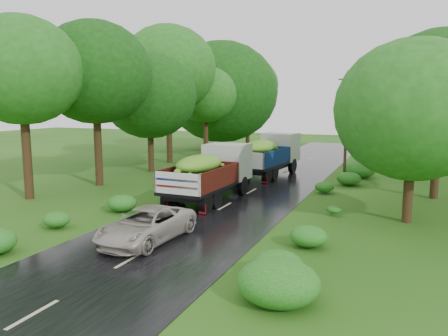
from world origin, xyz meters
The scene contains 10 objects.
ground centered at (0.00, 0.00, 0.00)m, with size 120.00×120.00×0.00m, color #1B4E10.
road centered at (0.00, 5.00, 0.01)m, with size 6.50×80.00×0.02m, color black.
road_lines centered at (0.00, 6.00, 0.02)m, with size 0.12×69.60×0.00m.
truck_near centered at (-1.22, 9.19, 1.57)m, with size 2.52×6.67×2.78m.
truck_far centered at (-0.67, 17.77, 1.62)m, with size 3.13×7.04×2.87m.
car centered at (-0.54, 1.86, 0.63)m, with size 2.02×4.37×1.21m, color #B3A99F.
utility_pole centered at (4.25, 19.35, 3.69)m, with size 1.24×0.34×7.16m.
trees_left centered at (-9.75, 22.60, 6.50)m, with size 5.80×33.60×9.68m.
trees_right centered at (9.48, 21.64, 5.56)m, with size 6.56×30.30×8.40m.
shrubs centered at (0.00, 14.00, 0.35)m, with size 11.90×44.00×0.70m.
Camera 1 is at (8.02, -11.31, 5.04)m, focal length 35.00 mm.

